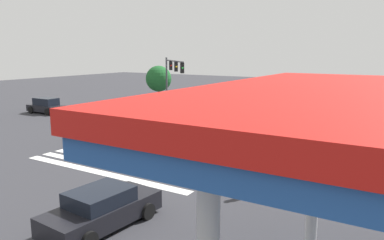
# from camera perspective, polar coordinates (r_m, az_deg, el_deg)

# --- Properties ---
(ground_plane) EXTENTS (130.86, 130.86, 0.00)m
(ground_plane) POSITION_cam_1_polar(r_m,az_deg,el_deg) (27.63, 0.00, -2.83)
(ground_plane) COLOR #333338
(crosswalk_markings) EXTENTS (11.33, 4.40, 0.01)m
(crosswalk_markings) POSITION_cam_1_polar(r_m,az_deg,el_deg) (21.92, -10.26, -6.54)
(crosswalk_markings) COLOR silver
(crosswalk_markings) RESTS_ON ground_plane
(traffic_signal_mast) EXTENTS (5.85, 5.85, 5.74)m
(traffic_signal_mast) POSITION_cam_1_polar(r_m,az_deg,el_deg) (34.92, -3.09, 7.14)
(traffic_signal_mast) COLOR #47474C
(traffic_signal_mast) RESTS_ON ground_plane
(car_0) EXTENTS (2.38, 4.63, 1.44)m
(car_0) POSITION_cam_1_polar(r_m,az_deg,el_deg) (14.40, -13.58, -13.02)
(car_0) COLOR black
(car_0) RESTS_ON ground_plane
(car_1) EXTENTS (4.16, 2.01, 1.60)m
(car_1) POSITION_cam_1_polar(r_m,az_deg,el_deg) (41.66, -21.37, 2.01)
(car_1) COLOR black
(car_1) RESTS_ON ground_plane
(car_2) EXTENTS (2.26, 4.87, 1.47)m
(car_2) POSITION_cam_1_polar(r_m,az_deg,el_deg) (26.27, 2.08, -2.00)
(car_2) COLOR silver
(car_2) RESTS_ON ground_plane
(car_3) EXTENTS (4.85, 2.08, 1.41)m
(car_3) POSITION_cam_1_polar(r_m,az_deg,el_deg) (26.85, -12.96, -2.10)
(car_3) COLOR #144728
(car_3) RESTS_ON ground_plane
(car_5) EXTENTS (2.27, 4.46, 1.39)m
(car_5) POSITION_cam_1_polar(r_m,az_deg,el_deg) (32.20, 1.42, 0.24)
(car_5) COLOR silver
(car_5) RESTS_ON ground_plane
(car_6) EXTENTS (1.99, 4.78, 1.62)m
(car_6) POSITION_cam_1_polar(r_m,az_deg,el_deg) (41.71, 7.49, 2.62)
(car_6) COLOR #144728
(car_6) RESTS_ON ground_plane
(pedestrian) EXTENTS (0.41, 0.41, 1.83)m
(pedestrian) POSITION_cam_1_polar(r_m,az_deg,el_deg) (16.97, 9.64, -7.94)
(pedestrian) COLOR brown
(pedestrian) RESTS_ON ground_plane
(tree_corner_a) EXTENTS (3.12, 3.12, 4.65)m
(tree_corner_a) POSITION_cam_1_polar(r_m,az_deg,el_deg) (45.66, -5.12, 6.29)
(tree_corner_a) COLOR brown
(tree_corner_a) RESTS_ON ground_plane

